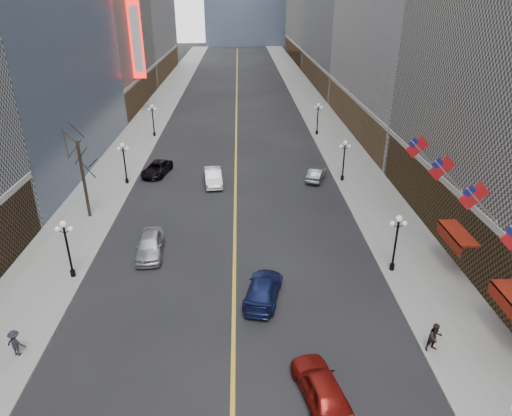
{
  "coord_description": "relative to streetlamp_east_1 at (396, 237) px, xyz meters",
  "views": [
    {
      "loc": [
        0.6,
        1.49,
        19.0
      ],
      "look_at": [
        1.37,
        23.02,
        8.76
      ],
      "focal_mm": 32.0,
      "sensor_mm": 36.0,
      "label": 1
    }
  ],
  "objects": [
    {
      "name": "sidewalk_east",
      "position": [
        2.2,
        40.0,
        -2.83
      ],
      "size": [
        6.0,
        230.0,
        0.15
      ],
      "primitive_type": "cube",
      "color": "gray",
      "rests_on": "ground"
    },
    {
      "name": "car_nb_near",
      "position": [
        -18.51,
        3.14,
        -2.04
      ],
      "size": [
        2.42,
        5.18,
        1.72
      ],
      "primitive_type": "imported",
      "rotation": [
        0.0,
        0.0,
        0.08
      ],
      "color": "#B2B4BA",
      "rests_on": "ground"
    },
    {
      "name": "flag_4",
      "position": [
        3.51,
        2.0,
        4.39
      ],
      "size": [
        2.87,
        0.12,
        2.87
      ],
      "color": "#B2B2B7",
      "rests_on": "ground"
    },
    {
      "name": "awning_c",
      "position": [
        4.3,
        -0.0,
        0.18
      ],
      "size": [
        1.4,
        4.0,
        0.93
      ],
      "color": "maroon",
      "rests_on": "ground"
    },
    {
      "name": "streetlamp_west_1",
      "position": [
        -23.6,
        0.0,
        0.0
      ],
      "size": [
        1.26,
        0.44,
        4.52
      ],
      "color": "black",
      "rests_on": "sidewalk_west"
    },
    {
      "name": "car_nb_mid",
      "position": [
        -14.22,
        17.75,
        -2.07
      ],
      "size": [
        2.33,
        5.19,
        1.66
      ],
      "primitive_type": "imported",
      "rotation": [
        0.0,
        0.0,
        0.12
      ],
      "color": "silver",
      "rests_on": "ground"
    },
    {
      "name": "car_sb_near",
      "position": [
        -9.8,
        -3.01,
        -2.14
      ],
      "size": [
        3.26,
        5.62,
        1.53
      ],
      "primitive_type": "imported",
      "rotation": [
        0.0,
        0.0,
        2.92
      ],
      "color": "#141D4C",
      "rests_on": "ground"
    },
    {
      "name": "streetlamp_west_2",
      "position": [
        -23.6,
        18.0,
        0.0
      ],
      "size": [
        1.26,
        0.44,
        4.52
      ],
      "color": "black",
      "rests_on": "sidewalk_west"
    },
    {
      "name": "theatre_marquee",
      "position": [
        -27.68,
        50.0,
        9.1
      ],
      "size": [
        2.0,
        0.55,
        12.0
      ],
      "color": "red",
      "rests_on": "ground"
    },
    {
      "name": "streetlamp_west_3",
      "position": [
        -23.6,
        36.0,
        0.0
      ],
      "size": [
        1.26,
        0.44,
        4.52
      ],
      "color": "black",
      "rests_on": "sidewalk_west"
    },
    {
      "name": "streetlamp_east_2",
      "position": [
        0.0,
        18.0,
        0.0
      ],
      "size": [
        1.26,
        0.44,
        4.52
      ],
      "color": "black",
      "rests_on": "sidewalk_east"
    },
    {
      "name": "flag_5",
      "position": [
        3.51,
        7.0,
        4.39
      ],
      "size": [
        2.87,
        0.12,
        2.87
      ],
      "color": "#B2B2B7",
      "rests_on": "ground"
    },
    {
      "name": "streetlamp_east_3",
      "position": [
        0.0,
        36.0,
        0.0
      ],
      "size": [
        1.26,
        0.44,
        4.52
      ],
      "color": "black",
      "rests_on": "sidewalk_east"
    },
    {
      "name": "tree_west_far",
      "position": [
        -25.3,
        10.0,
        3.34
      ],
      "size": [
        3.6,
        3.6,
        7.92
      ],
      "color": "#2D231C",
      "rests_on": "sidewalk_west"
    },
    {
      "name": "flag_3",
      "position": [
        3.51,
        -3.0,
        4.39
      ],
      "size": [
        2.87,
        0.12,
        2.87
      ],
      "color": "#B2B2B7",
      "rests_on": "ground"
    },
    {
      "name": "car_nb_far",
      "position": [
        -20.8,
        20.85,
        -2.19
      ],
      "size": [
        3.39,
        5.48,
        1.42
      ],
      "primitive_type": "imported",
      "rotation": [
        0.0,
        0.0,
        -0.22
      ],
      "color": "black",
      "rests_on": "ground"
    },
    {
      "name": "sidewalk_west",
      "position": [
        -25.8,
        40.0,
        -2.83
      ],
      "size": [
        6.0,
        230.0,
        0.15
      ],
      "primitive_type": "cube",
      "color": "gray",
      "rests_on": "ground"
    },
    {
      "name": "lane_line",
      "position": [
        -11.8,
        50.0,
        -2.89
      ],
      "size": [
        0.25,
        200.0,
        0.02
      ],
      "primitive_type": "cube",
      "color": "gold",
      "rests_on": "ground"
    },
    {
      "name": "car_sb_far",
      "position": [
        -2.8,
        18.56,
        -2.19
      ],
      "size": [
        2.97,
        4.59,
        1.43
      ],
      "primitive_type": "imported",
      "rotation": [
        0.0,
        0.0,
        2.78
      ],
      "color": "#52575B",
      "rests_on": "ground"
    },
    {
      "name": "car_sb_mid",
      "position": [
        -7.29,
        -11.58,
        -2.08
      ],
      "size": [
        2.99,
        5.16,
        1.65
      ],
      "primitive_type": "imported",
      "rotation": [
        0.0,
        0.0,
        3.37
      ],
      "color": "maroon",
      "rests_on": "ground"
    },
    {
      "name": "ped_east_walk",
      "position": [
        -0.2,
        -8.46,
        -1.83
      ],
      "size": [
        0.98,
        0.68,
        1.85
      ],
      "primitive_type": "imported",
      "rotation": [
        0.0,
        0.0,
        0.22
      ],
      "color": "black",
      "rests_on": "sidewalk_east"
    },
    {
      "name": "streetlamp_east_1",
      "position": [
        0.0,
        0.0,
        0.0
      ],
      "size": [
        1.26,
        0.44,
        4.52
      ],
      "color": "black",
      "rests_on": "sidewalk_east"
    },
    {
      "name": "ped_west_walk",
      "position": [
        -24.13,
        -8.0,
        -1.91
      ],
      "size": [
        1.16,
        0.66,
        1.68
      ],
      "primitive_type": "imported",
      "rotation": [
        0.0,
        0.0,
        2.94
      ],
      "color": "black",
      "rests_on": "sidewalk_west"
    }
  ]
}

